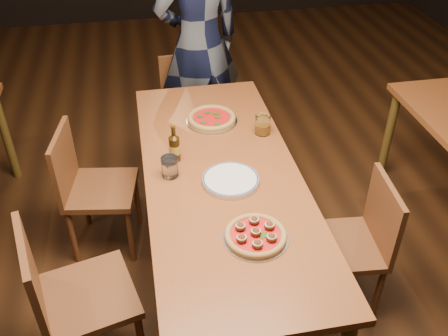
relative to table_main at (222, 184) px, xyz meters
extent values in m
plane|color=black|center=(0.00, 0.00, -0.68)|extent=(9.00, 9.00, 0.00)
cube|color=maroon|center=(0.00, 0.00, 0.05)|extent=(0.80, 2.00, 0.04)
cylinder|color=brown|center=(-0.34, 0.94, -0.32)|extent=(0.06, 0.06, 0.71)
cylinder|color=brown|center=(0.34, 0.94, -0.32)|extent=(0.06, 0.06, 0.71)
cylinder|color=brown|center=(-1.36, 1.24, -0.32)|extent=(0.06, 0.06, 0.71)
cylinder|color=brown|center=(1.36, 0.74, -0.32)|extent=(0.06, 0.06, 0.71)
cylinder|color=#B7B7BF|center=(0.06, -0.50, 0.07)|extent=(0.29, 0.29, 0.01)
cylinder|color=tan|center=(0.06, -0.50, 0.08)|extent=(0.27, 0.27, 0.02)
torus|color=tan|center=(0.06, -0.50, 0.09)|extent=(0.28, 0.28, 0.03)
cylinder|color=red|center=(0.06, -0.50, 0.09)|extent=(0.22, 0.22, 0.00)
cylinder|color=#B7B7BF|center=(0.03, 0.52, 0.07)|extent=(0.31, 0.31, 0.01)
cylinder|color=tan|center=(0.03, 0.52, 0.09)|extent=(0.29, 0.29, 0.02)
torus|color=tan|center=(0.03, 0.52, 0.10)|extent=(0.29, 0.29, 0.03)
cylinder|color=red|center=(0.03, 0.52, 0.10)|extent=(0.22, 0.22, 0.00)
cylinder|color=white|center=(0.03, -0.08, 0.09)|extent=(0.28, 0.28, 0.03)
cylinder|color=black|center=(-0.23, 0.17, 0.14)|extent=(0.06, 0.06, 0.14)
cylinder|color=black|center=(-0.23, 0.17, 0.25)|extent=(0.02, 0.02, 0.07)
cylinder|color=gold|center=(-0.23, 0.17, 0.14)|extent=(0.06, 0.06, 0.05)
cylinder|color=white|center=(-0.27, 0.03, 0.13)|extent=(0.09, 0.09, 0.11)
cylinder|color=#9E6211|center=(0.30, 0.34, 0.13)|extent=(0.09, 0.09, 0.11)
imported|color=black|center=(0.08, 1.36, 0.23)|extent=(0.76, 0.62, 1.81)
camera|label=1|loc=(-0.37, -2.03, 1.63)|focal=40.00mm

